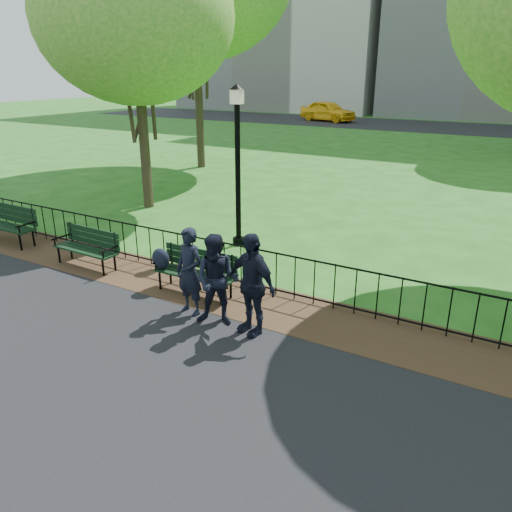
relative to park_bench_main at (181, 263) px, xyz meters
The scene contains 14 objects.
ground 1.77m from the park_bench_main, 48.18° to the right, with size 120.00×120.00×0.00m, color #215616.
asphalt_path 4.81m from the park_bench_main, 76.50° to the right, with size 60.00×9.20×0.01m, color black.
dirt_strip 1.28m from the park_bench_main, 12.79° to the left, with size 60.00×1.60×0.01m, color #392517.
far_street 33.78m from the park_bench_main, 88.11° to the left, with size 70.00×9.00×0.01m, color black.
iron_fence 1.35m from the park_bench_main, 34.03° to the left, with size 24.06×0.06×1.00m.
park_bench_main is the anchor object (origin of this frame).
park_bench_left_a 2.63m from the park_bench_main, behind, with size 1.67×0.56×0.94m.
park_bench_left_b 5.64m from the park_bench_main, behind, with size 1.83×0.58×1.04m.
lamppost 3.37m from the park_bench_main, 100.41° to the left, with size 0.35×0.35×3.86m.
tree_near_w 8.43m from the park_bench_main, 137.33° to the left, with size 5.73×5.73×7.99m.
person_left 1.04m from the park_bench_main, 42.53° to the right, with size 0.58×0.38×1.60m, color black.
person_mid 1.61m from the park_bench_main, 28.86° to the right, with size 0.78×0.41×1.61m, color black.
person_right 2.20m from the park_bench_main, 19.74° to the right, with size 1.02×0.42×1.74m, color black.
taxi 35.32m from the park_bench_main, 108.13° to the left, with size 1.98×4.93×1.68m, color yellow.
Camera 1 is at (4.76, -5.86, 4.16)m, focal length 35.00 mm.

